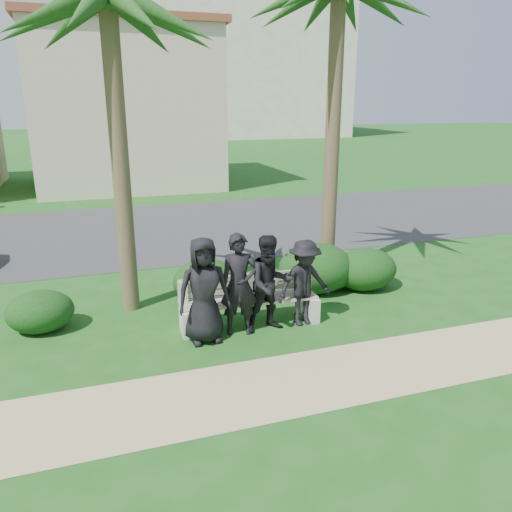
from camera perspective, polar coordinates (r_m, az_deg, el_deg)
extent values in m
plane|color=#184F16|center=(8.98, 2.40, -8.13)|extent=(160.00, 160.00, 0.00)
cube|color=tan|center=(7.52, 7.42, -13.61)|extent=(30.00, 1.60, 0.01)
cube|color=#2D2D30|center=(16.30, -7.66, 3.34)|extent=(160.00, 8.00, 0.01)
cube|color=beige|center=(25.65, -14.77, 15.78)|extent=(8.00, 8.00, 7.00)
cube|color=brown|center=(25.87, -15.43, 23.87)|extent=(8.40, 8.40, 0.30)
cube|color=beige|center=(65.12, -3.65, 22.43)|extent=(26.00, 18.00, 20.00)
cube|color=gray|center=(8.86, -0.69, -5.19)|extent=(2.49, 0.70, 0.04)
cube|color=gray|center=(8.99, -1.18, -3.11)|extent=(2.46, 0.17, 0.29)
cube|color=beige|center=(8.70, -7.98, -7.49)|extent=(0.19, 0.57, 0.45)
cube|color=beige|center=(9.34, 6.08, -5.66)|extent=(0.19, 0.57, 0.45)
imported|color=black|center=(8.20, -5.97, -3.94)|extent=(0.88, 0.58, 1.79)
imported|color=black|center=(8.44, -1.93, -3.29)|extent=(0.72, 0.55, 1.77)
imported|color=black|center=(8.57, 1.61, -3.18)|extent=(0.87, 0.69, 1.71)
imported|color=black|center=(8.85, 5.54, -3.08)|extent=(1.07, 0.68, 1.57)
ellipsoid|color=#10340E|center=(9.49, -23.46, -5.72)|extent=(1.14, 0.94, 0.74)
ellipsoid|color=#10340E|center=(10.08, -5.75, -2.67)|extent=(1.33, 1.10, 0.87)
ellipsoid|color=#10340E|center=(10.57, 6.86, -1.22)|extent=(1.62, 1.34, 1.06)
ellipsoid|color=#10340E|center=(10.76, 8.11, -1.40)|extent=(1.37, 1.13, 0.89)
ellipsoid|color=#10340E|center=(10.90, 12.33, -1.34)|extent=(1.39, 1.15, 0.91)
cylinder|color=brown|center=(9.38, -15.24, 9.98)|extent=(0.32, 0.32, 5.52)
cylinder|color=brown|center=(11.16, 8.72, 13.07)|extent=(0.32, 0.32, 6.16)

